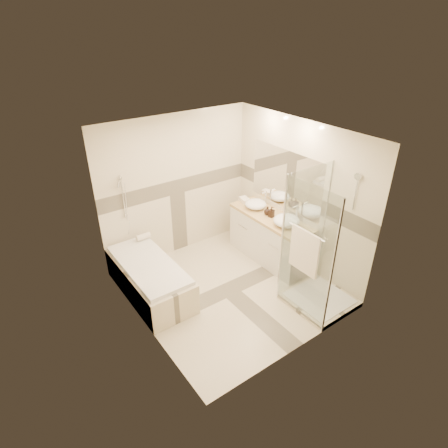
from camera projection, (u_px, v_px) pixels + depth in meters
room at (231, 219)px, 5.39m from camera, size 2.82×3.02×2.52m
bathtub at (150, 277)px, 5.75m from camera, size 0.75×1.70×0.56m
vanity at (270, 237)px, 6.54m from camera, size 0.58×1.62×0.85m
shower_enclosure at (313, 275)px, 5.45m from camera, size 0.96×0.93×2.04m
vessel_sink_near at (256, 204)px, 6.57m from camera, size 0.38×0.38×0.15m
vessel_sink_far at (287, 221)px, 6.02m from camera, size 0.43×0.43×0.17m
faucet_near at (265, 197)px, 6.64m from camera, size 0.11×0.03×0.27m
faucet_far at (297, 212)px, 6.08m from camera, size 0.13×0.03×0.30m
amenity_bottle_a at (271, 212)px, 6.27m from camera, size 0.10×0.10×0.19m
amenity_bottle_b at (267, 211)px, 6.35m from camera, size 0.14×0.14×0.15m
folded_towels at (245, 200)px, 6.81m from camera, size 0.18×0.25×0.07m
rolled_towel at (143, 237)px, 6.20m from camera, size 0.23×0.10×0.10m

